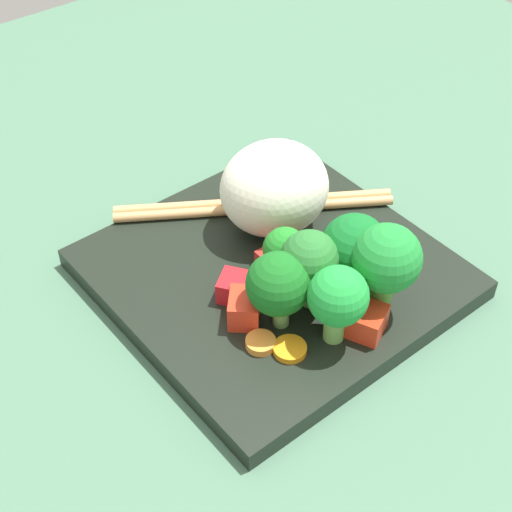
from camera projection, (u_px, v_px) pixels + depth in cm
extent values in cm
cube|color=#446D53|center=(273.00, 290.00, 65.44)|extent=(110.00, 110.00, 2.00)
cube|color=black|center=(273.00, 274.00, 64.17)|extent=(25.78, 25.78, 1.71)
ellipsoid|color=white|center=(274.00, 188.00, 64.47)|extent=(10.85, 10.21, 7.94)
cylinder|color=#75B255|center=(334.00, 323.00, 57.10)|extent=(1.86, 1.89, 3.07)
sphere|color=green|center=(338.00, 296.00, 54.93)|extent=(4.39, 4.39, 4.39)
cylinder|color=#63A04B|center=(308.00, 287.00, 59.51)|extent=(2.69, 2.70, 3.54)
sphere|color=#276F2E|center=(310.00, 259.00, 57.36)|extent=(4.37, 4.37, 4.37)
cylinder|color=#73A656|center=(281.00, 311.00, 58.21)|extent=(1.76, 1.76, 2.66)
sphere|color=#18641F|center=(278.00, 284.00, 56.40)|extent=(4.74, 4.74, 4.74)
cylinder|color=#56A13A|center=(379.00, 291.00, 59.23)|extent=(2.93, 2.59, 3.55)
sphere|color=#208733|center=(387.00, 258.00, 56.57)|extent=(5.14, 5.14, 5.14)
cylinder|color=#83B84D|center=(287.00, 271.00, 61.48)|extent=(1.26, 1.58, 2.50)
sphere|color=#207B24|center=(285.00, 249.00, 59.67)|extent=(3.41, 3.41, 3.41)
cylinder|color=#68B042|center=(351.00, 273.00, 60.97)|extent=(1.74, 1.74, 2.86)
sphere|color=#136826|center=(354.00, 248.00, 58.80)|extent=(5.19, 5.19, 5.19)
cylinder|color=orange|center=(290.00, 349.00, 56.98)|extent=(3.44, 3.44, 0.51)
cylinder|color=orange|center=(339.00, 312.00, 59.65)|extent=(2.99, 2.99, 0.41)
cylinder|color=orange|center=(261.00, 343.00, 57.34)|extent=(2.83, 2.83, 0.61)
cube|color=red|center=(363.00, 320.00, 57.93)|extent=(3.82, 3.98, 2.12)
cube|color=red|center=(237.00, 288.00, 60.48)|extent=(3.55, 3.60, 1.88)
cube|color=red|center=(323.00, 277.00, 61.78)|extent=(3.12, 2.98, 1.28)
cube|color=red|center=(244.00, 308.00, 58.68)|extent=(3.61, 3.66, 2.26)
cube|color=red|center=(270.00, 260.00, 63.16)|extent=(2.10, 2.43, 1.31)
cylinder|color=tan|center=(253.00, 202.00, 68.75)|extent=(20.91, 13.34, 0.86)
cylinder|color=tan|center=(254.00, 209.00, 68.09)|extent=(20.91, 13.34, 0.86)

